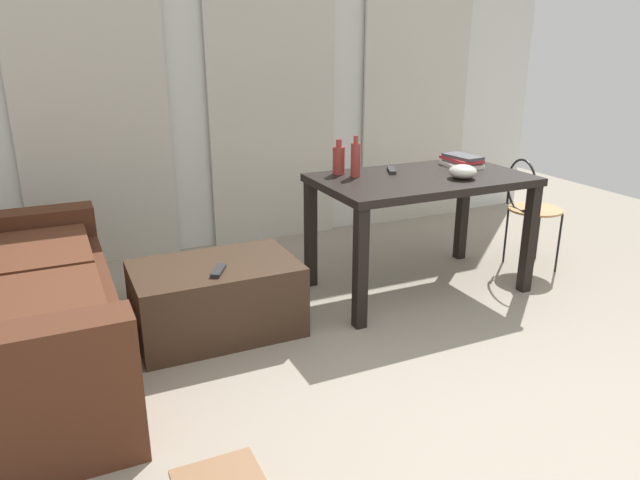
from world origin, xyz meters
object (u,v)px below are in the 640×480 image
object	(u,v)px
coffee_table	(216,298)
bowl	(463,172)
bottle_near	(356,159)
tv_remote_primary	(218,271)
bottle_far	(339,159)
book_stack	(462,161)
craft_table	(421,192)
tv_remote_on_table	(392,170)
couch	(12,319)
wire_chair	(528,201)

from	to	relation	value
coffee_table	bowl	distance (m)	1.73
bottle_near	tv_remote_primary	size ratio (longest dim) A/B	1.58
bottle_far	bowl	distance (m)	0.80
book_stack	tv_remote_primary	distance (m)	1.92
coffee_table	craft_table	bearing A→B (deg)	2.22
craft_table	tv_remote_on_table	bearing A→B (deg)	120.29
bowl	book_stack	world-z (taller)	bowl
couch	coffee_table	world-z (taller)	couch
couch	bowl	bearing A→B (deg)	-1.41
bowl	wire_chair	bearing A→B (deg)	11.61
tv_remote_on_table	bowl	bearing A→B (deg)	-24.19
bottle_far	coffee_table	bearing A→B (deg)	-160.53
bottle_near	tv_remote_on_table	bearing A→B (deg)	4.80
book_stack	wire_chair	bearing A→B (deg)	-17.77
coffee_table	tv_remote_on_table	bearing A→B (deg)	10.73
wire_chair	book_stack	distance (m)	0.61
wire_chair	craft_table	bearing A→B (deg)	178.98
bottle_far	bowl	size ratio (longest dim) A/B	1.29
bottle_far	book_stack	world-z (taller)	bottle_far
couch	bottle_far	world-z (taller)	bottle_far
bowl	craft_table	bearing A→B (deg)	139.02
book_stack	tv_remote_primary	xyz separation A→B (m)	(-1.85, -0.33, -0.39)
craft_table	bottle_far	distance (m)	0.58
couch	bowl	size ratio (longest dim) A/B	10.68
wire_chair	book_stack	bearing A→B (deg)	162.23
bottle_near	couch	bearing A→B (deg)	-172.50
craft_table	tv_remote_primary	distance (m)	1.46
bottle_near	bowl	size ratio (longest dim) A/B	1.49
craft_table	bowl	bearing A→B (deg)	-40.98
bottle_near	bowl	xyz separation A→B (m)	(0.59, -0.34, -0.07)
craft_table	bowl	xyz separation A→B (m)	(0.19, -0.17, 0.15)
couch	craft_table	xyz separation A→B (m)	(2.45, 0.10, 0.36)
bottle_near	tv_remote_on_table	size ratio (longest dim) A/B	1.42
wire_chair	bottle_far	xyz separation A→B (m)	(-1.39, 0.30, 0.37)
craft_table	tv_remote_primary	size ratio (longest dim) A/B	8.24
wire_chair	bowl	world-z (taller)	bowl
wire_chair	bottle_far	bearing A→B (deg)	167.93
wire_chair	tv_remote_on_table	size ratio (longest dim) A/B	4.46
wire_chair	tv_remote_primary	distance (m)	2.36
coffee_table	craft_table	world-z (taller)	craft_table
book_stack	craft_table	bearing A→B (deg)	-161.43
bowl	tv_remote_primary	world-z (taller)	bowl
wire_chair	book_stack	xyz separation A→B (m)	(-0.50, 0.16, 0.31)
wire_chair	bowl	xyz separation A→B (m)	(-0.73, -0.15, 0.31)
tv_remote_on_table	coffee_table	bearing A→B (deg)	-143.76
tv_remote_primary	bottle_far	bearing A→B (deg)	55.21
wire_chair	tv_remote_primary	size ratio (longest dim) A/B	4.96
tv_remote_primary	bowl	bearing A→B (deg)	29.99
couch	bottle_far	bearing A→B (deg)	10.90
bowl	bottle_far	bearing A→B (deg)	145.72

